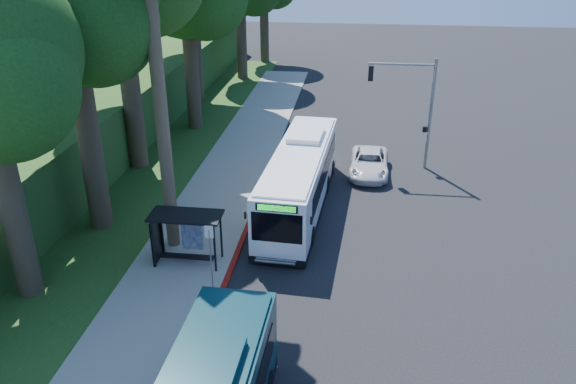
# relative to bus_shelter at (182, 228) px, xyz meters

# --- Properties ---
(ground) EXTENTS (140.00, 140.00, 0.00)m
(ground) POSITION_rel_bus_shelter_xyz_m (7.26, 2.86, -1.81)
(ground) COLOR black
(ground) RESTS_ON ground
(sidewalk) EXTENTS (4.50, 70.00, 0.12)m
(sidewalk) POSITION_rel_bus_shelter_xyz_m (-0.04, 2.86, -1.75)
(sidewalk) COLOR gray
(sidewalk) RESTS_ON ground
(red_curb) EXTENTS (0.25, 30.00, 0.13)m
(red_curb) POSITION_rel_bus_shelter_xyz_m (2.26, -1.14, -1.74)
(red_curb) COLOR maroon
(red_curb) RESTS_ON ground
(grass_verge) EXTENTS (8.00, 70.00, 0.06)m
(grass_verge) POSITION_rel_bus_shelter_xyz_m (-5.74, 7.86, -1.78)
(grass_verge) COLOR #234719
(grass_verge) RESTS_ON ground
(bus_shelter) EXTENTS (3.20, 1.51, 2.55)m
(bus_shelter) POSITION_rel_bus_shelter_xyz_m (0.00, 0.00, 0.00)
(bus_shelter) COLOR black
(bus_shelter) RESTS_ON ground
(stop_sign_pole) EXTENTS (0.35, 0.06, 3.17)m
(stop_sign_pole) POSITION_rel_bus_shelter_xyz_m (1.86, -2.14, 0.28)
(stop_sign_pole) COLOR gray
(stop_sign_pole) RESTS_ON ground
(traffic_signal_pole) EXTENTS (4.10, 0.30, 7.00)m
(traffic_signal_pole) POSITION_rel_bus_shelter_xyz_m (11.04, 12.86, 2.62)
(traffic_signal_pole) COLOR gray
(traffic_signal_pole) RESTS_ON ground
(hillside_backdrop) EXTENTS (24.00, 60.00, 8.80)m
(hillside_backdrop) POSITION_rel_bus_shelter_xyz_m (-19.04, 17.96, 0.63)
(hillside_backdrop) COLOR #234719
(hillside_backdrop) RESTS_ON ground
(white_bus) EXTENTS (3.37, 12.48, 3.68)m
(white_bus) POSITION_rel_bus_shelter_xyz_m (4.66, 6.30, -0.01)
(white_bus) COLOR white
(white_bus) RESTS_ON ground
(pickup) EXTENTS (2.48, 5.12, 1.40)m
(pickup) POSITION_rel_bus_shelter_xyz_m (8.48, 11.50, -1.11)
(pickup) COLOR silver
(pickup) RESTS_ON ground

